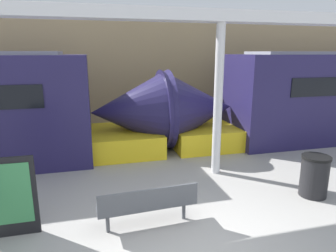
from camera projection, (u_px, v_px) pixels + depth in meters
station_wall at (124, 68)px, 12.87m from camera, size 56.00×0.20×5.00m
bench_near at (148, 203)px, 5.46m from camera, size 1.86×0.55×0.82m
trash_bin at (314, 176)px, 6.71m from camera, size 0.62×0.62×0.94m
poster_board at (5, 198)px, 5.14m from camera, size 1.03×0.07×1.46m
support_column_near at (218, 102)px, 7.68m from camera, size 0.23×0.23×3.87m
canopy_beam at (222, 16)px, 7.19m from camera, size 28.00×0.60×0.28m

